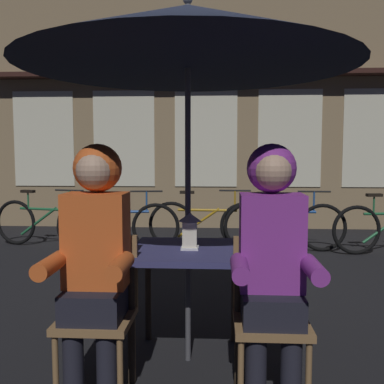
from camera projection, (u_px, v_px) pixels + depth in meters
The scene contains 13 objects.
ground_plane at pixel (188, 360), 2.88m from camera, with size 60.00×60.00×0.00m, color black.
cafe_table at pixel (188, 264), 2.83m from camera, with size 0.72×0.72×0.74m.
patio_umbrella at pixel (188, 37), 2.70m from camera, with size 2.10×2.10×2.31m.
lantern at pixel (190, 230), 2.79m from camera, with size 0.11×0.11×0.23m.
chair_left at pixel (99, 305), 2.50m from camera, with size 0.40×0.40×0.87m.
chair_right at pixel (270, 308), 2.45m from camera, with size 0.40×0.40×0.87m.
person_left_hooded at pixel (95, 245), 2.41m from camera, with size 0.45×0.56×1.40m.
person_right_hooded at pixel (272, 247), 2.36m from camera, with size 0.45×0.56×1.40m.
shopfront_building at pixel (247, 56), 7.93m from camera, with size 10.00×0.93×6.20m.
bicycle_nearest at pixel (46, 223), 6.34m from camera, with size 1.65×0.41×0.84m.
bicycle_second at pixel (118, 226), 6.06m from camera, with size 1.68×0.24×0.84m.
bicycle_third at pixel (207, 224), 6.23m from camera, with size 1.68×0.13×0.84m.
bicycle_fourth at pixel (284, 226), 6.07m from camera, with size 1.68×0.09×0.84m.
Camera 1 is at (0.19, -2.77, 1.35)m, focal length 41.31 mm.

